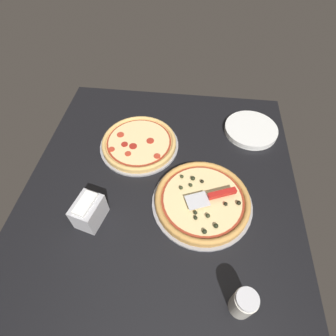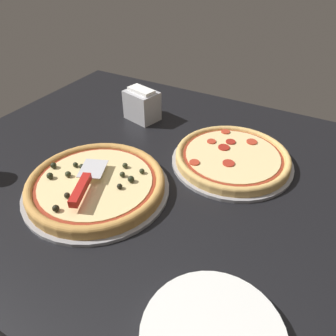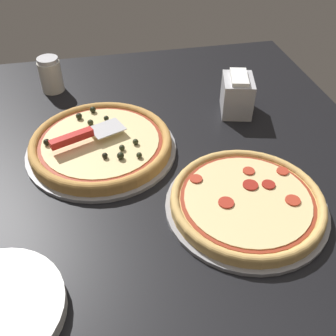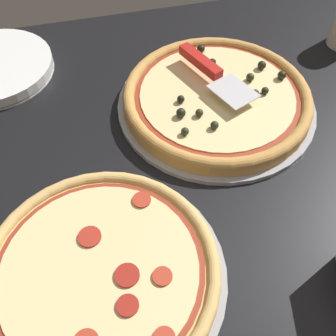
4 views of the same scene
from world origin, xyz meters
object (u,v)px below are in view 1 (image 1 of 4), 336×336
pizza_front (202,200)px  parmesan_shaker (243,303)px  napkin_holder (89,211)px  pizza_back (139,142)px  serving_spatula (217,195)px  plate_stack (251,130)px

pizza_front → parmesan_shaker: parmesan_shaker is taller
pizza_front → napkin_holder: bearing=105.7°
parmesan_shaker → pizza_back: bearing=34.4°
serving_spatula → plate_stack: size_ratio=0.78×
parmesan_shaker → napkin_holder: bearing=66.1°
pizza_front → pizza_back: pizza_front is taller
pizza_back → serving_spatula: (-27.56, -36.14, 3.73)cm
parmesan_shaker → napkin_holder: napkin_holder is taller
pizza_front → serving_spatula: (0.71, -5.21, 3.50)cm
plate_stack → serving_spatula: bearing=158.2°
serving_spatula → parmesan_shaker: (-37.15, -8.14, -0.58)cm
pizza_front → parmesan_shaker: 38.92cm
plate_stack → napkin_holder: size_ratio=1.91×
parmesan_shaker → napkin_holder: 60.70cm
pizza_front → serving_spatula: 6.31cm
pizza_back → serving_spatula: size_ratio=1.73×
pizza_back → napkin_holder: size_ratio=2.59×
plate_stack → napkin_holder: (-56.16, 64.81, 4.37)cm
serving_spatula → plate_stack: serving_spatula is taller
pizza_front → plate_stack: 49.83cm
pizza_back → napkin_holder: napkin_holder is taller
pizza_front → parmesan_shaker: (-36.44, -13.35, 2.92)cm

